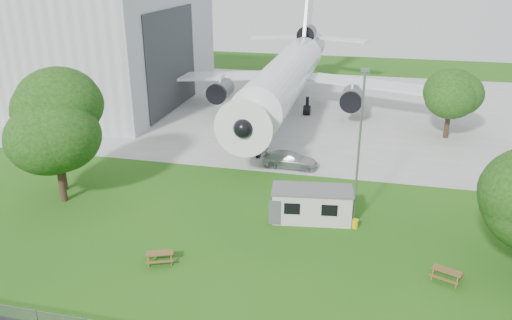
% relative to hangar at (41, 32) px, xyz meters
% --- Properties ---
extents(ground, '(160.00, 160.00, 0.00)m').
position_rel_hangar_xyz_m(ground, '(37.97, -36.00, -9.41)').
color(ground, '#316A18').
extents(concrete_apron, '(120.00, 46.00, 0.03)m').
position_rel_hangar_xyz_m(concrete_apron, '(37.97, 2.00, -9.39)').
color(concrete_apron, '#B7B7B2').
rests_on(concrete_apron, ground).
extents(hangar, '(43.00, 31.00, 18.55)m').
position_rel_hangar_xyz_m(hangar, '(0.00, 0.00, 0.00)').
color(hangar, '#B2B7BC').
rests_on(hangar, ground).
extents(airliner, '(46.36, 47.73, 17.69)m').
position_rel_hangar_xyz_m(airliner, '(35.97, -0.14, -4.14)').
color(airliner, white).
rests_on(airliner, ground).
extents(site_cabin, '(6.90, 3.49, 2.62)m').
position_rel_hangar_xyz_m(site_cabin, '(42.95, -29.49, -8.09)').
color(site_cabin, beige).
rests_on(site_cabin, ground).
extents(picnic_west, '(2.21, 2.04, 0.76)m').
position_rel_hangar_xyz_m(picnic_west, '(33.80, -37.80, -9.41)').
color(picnic_west, brown).
rests_on(picnic_west, ground).
extents(picnic_east, '(2.22, 2.05, 0.76)m').
position_rel_hangar_xyz_m(picnic_east, '(52.29, -35.59, -9.41)').
color(picnic_east, brown).
rests_on(picnic_east, ground).
extents(lamp_mast, '(0.16, 0.16, 12.00)m').
position_rel_hangar_xyz_m(lamp_mast, '(46.17, -29.80, -3.41)').
color(lamp_mast, slate).
rests_on(lamp_mast, ground).
extents(tree_west_big, '(8.06, 8.06, 11.69)m').
position_rel_hangar_xyz_m(tree_west_big, '(20.90, -28.92, -1.76)').
color(tree_west_big, '#382619').
rests_on(tree_west_big, ground).
extents(tree_west_small, '(7.63, 7.63, 9.69)m').
position_rel_hangar_xyz_m(tree_west_small, '(22.17, -30.94, -3.54)').
color(tree_west_small, '#382619').
rests_on(tree_west_small, ground).
extents(tree_far_apron, '(6.16, 6.16, 7.89)m').
position_rel_hangar_xyz_m(tree_far_apron, '(55.48, -6.64, -4.61)').
color(tree_far_apron, '#382619').
rests_on(tree_far_apron, ground).
extents(car_apron_van, '(5.42, 2.27, 1.57)m').
position_rel_hangar_xyz_m(car_apron_van, '(39.55, -19.38, -8.62)').
color(car_apron_van, '#A8ACB0').
rests_on(car_apron_van, ground).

